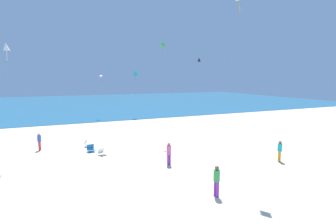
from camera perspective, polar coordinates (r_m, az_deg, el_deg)
ground_plane at (r=23.58m, az=-1.99°, el=-7.47°), size 120.00×120.00×0.00m
ocean_water at (r=66.58m, az=-16.03°, el=2.10°), size 120.00×60.00×0.05m
beach_chair_near_camera at (r=21.09m, az=-14.87°, el=-8.90°), size 0.75×0.79×0.53m
beach_chair_mid_beach at (r=23.98m, az=-18.04°, el=-6.87°), size 0.70×0.63×0.63m
beach_chair_far_right at (r=22.28m, az=-17.30°, el=-8.00°), size 0.63×0.68×0.63m
person_0 at (r=20.48m, az=24.24°, el=-7.85°), size 0.41×0.41×1.59m
person_1 at (r=17.98m, az=0.21°, el=-9.17°), size 0.43×0.43×1.64m
person_2 at (r=24.22m, az=-27.42°, el=-5.78°), size 0.39×0.39×1.53m
person_3 at (r=13.66m, az=11.09°, el=-14.80°), size 0.40×0.40×1.68m
kite_black at (r=42.07m, az=7.15°, el=11.85°), size 0.78×0.84×1.04m
kite_white at (r=25.13m, az=-33.12°, el=12.45°), size 0.63×0.70×1.49m
kite_teal at (r=40.23m, az=-7.53°, el=8.99°), size 1.35×1.32×1.79m
kite_pink at (r=40.41m, az=-15.26°, el=7.99°), size 0.78×0.85×1.79m
kite_green at (r=24.78m, az=-1.20°, el=15.11°), size 0.61×0.27×1.05m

